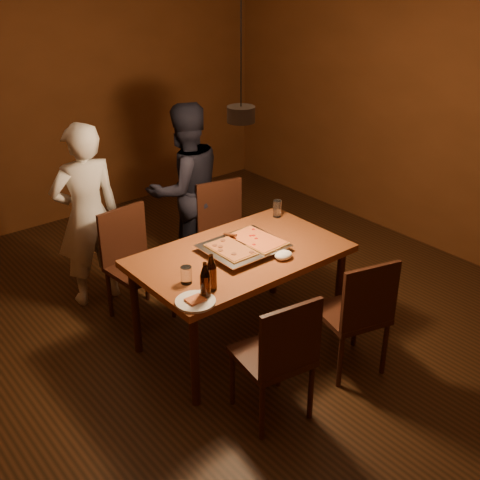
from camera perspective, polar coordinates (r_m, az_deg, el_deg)
room_shell at (r=3.98m, az=0.09°, el=6.95°), size 6.00×6.00×6.00m
dining_table at (r=4.30m, az=-0.00°, el=-2.08°), size 1.50×0.90×0.75m
chair_far_left at (r=4.78m, az=-10.22°, el=-1.32°), size 0.45×0.45×0.49m
chair_far_right at (r=5.22m, az=-1.47°, el=1.54°), size 0.50×0.50×0.49m
chair_near_left at (r=3.67m, az=3.81°, el=-10.29°), size 0.48×0.48×0.49m
chair_near_right at (r=4.13m, az=11.22°, el=-6.21°), size 0.51×0.51×0.49m
pizza_tray at (r=4.27m, az=0.34°, el=-0.78°), size 0.59×0.50×0.05m
pizza_meat at (r=4.19m, az=-0.87°, el=-0.88°), size 0.22×0.35×0.02m
pizza_cheese at (r=4.33m, az=1.65°, el=0.05°), size 0.29×0.42×0.02m
spatula at (r=4.28m, az=0.24°, el=-0.14°), size 0.13×0.25×0.04m
beer_bottle_a at (r=3.68m, az=-3.31°, el=-3.87°), size 0.07×0.07×0.25m
beer_bottle_b at (r=3.77m, az=-2.72°, el=-3.08°), size 0.07×0.07×0.25m
water_glass_left at (r=3.88m, az=-5.11°, el=-3.33°), size 0.07×0.07×0.12m
water_glass_right at (r=4.81m, az=3.55°, el=2.98°), size 0.07×0.07×0.14m
plate_slice at (r=3.69m, az=-4.25°, el=-5.83°), size 0.25×0.25×0.03m
napkin at (r=4.18m, az=4.15°, el=-1.44°), size 0.14×0.10×0.06m
diner_white at (r=4.96m, az=-14.29°, el=2.24°), size 0.59×0.41×1.53m
diner_dark at (r=5.36m, az=-5.18°, el=4.83°), size 0.77×0.61×1.54m
pendant_lamp at (r=3.88m, az=0.09°, el=11.99°), size 0.18×0.18×1.10m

